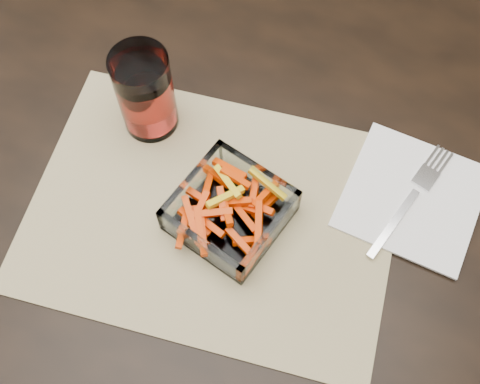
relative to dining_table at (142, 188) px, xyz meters
name	(u,v)px	position (x,y,z in m)	size (l,w,h in m)	color
dining_table	(142,188)	(0.00, 0.00, 0.00)	(1.60, 0.90, 0.75)	black
placemat	(212,213)	(0.13, -0.03, 0.09)	(0.45, 0.33, 0.00)	tan
glass_bowl	(230,212)	(0.15, -0.03, 0.11)	(0.15, 0.15, 0.05)	white
tumbler	(146,95)	(0.00, 0.06, 0.15)	(0.07, 0.07, 0.13)	white
napkin	(412,197)	(0.35, 0.08, 0.09)	(0.16, 0.16, 0.00)	white
fork	(412,197)	(0.35, 0.08, 0.10)	(0.06, 0.18, 0.00)	silver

